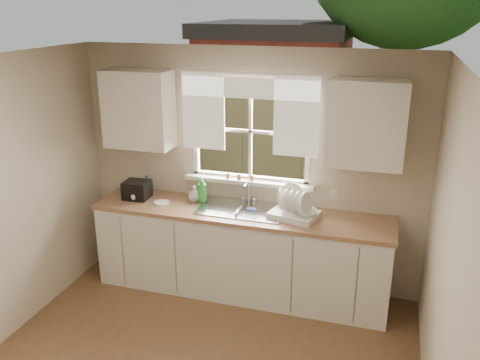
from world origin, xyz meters
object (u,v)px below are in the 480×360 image
(dish_rack, at_px, (294,210))
(black_appliance, at_px, (137,190))
(soap_bottle_a, at_px, (202,189))
(cup, at_px, (135,197))

(dish_rack, height_order, black_appliance, dish_rack)
(soap_bottle_a, distance_m, black_appliance, 0.71)
(cup, bearing_deg, dish_rack, -13.51)
(black_appliance, bearing_deg, soap_bottle_a, 6.01)
(cup, height_order, black_appliance, black_appliance)
(dish_rack, relative_size, black_appliance, 1.93)
(cup, xyz_separation_m, black_appliance, (-0.01, 0.07, 0.05))
(dish_rack, xyz_separation_m, soap_bottle_a, (-1.00, 0.12, 0.06))
(black_appliance, bearing_deg, cup, -83.90)
(soap_bottle_a, relative_size, black_appliance, 1.05)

